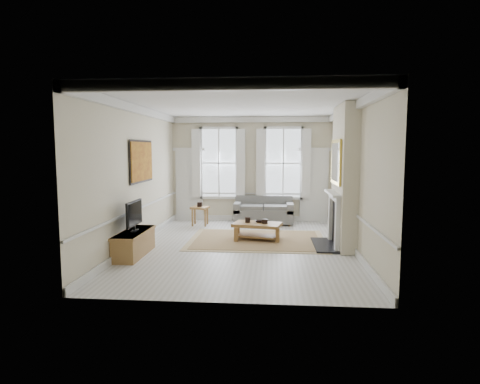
# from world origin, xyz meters

# --- Properties ---
(floor) EXTENTS (7.20, 7.20, 0.00)m
(floor) POSITION_xyz_m (0.00, 0.00, 0.00)
(floor) COLOR #B7B5AD
(floor) RESTS_ON ground
(ceiling) EXTENTS (7.20, 7.20, 0.00)m
(ceiling) POSITION_xyz_m (0.00, 0.00, 3.40)
(ceiling) COLOR white
(ceiling) RESTS_ON back_wall
(back_wall) EXTENTS (5.20, 0.00, 5.20)m
(back_wall) POSITION_xyz_m (0.00, 3.60, 1.70)
(back_wall) COLOR beige
(back_wall) RESTS_ON floor
(left_wall) EXTENTS (0.00, 7.20, 7.20)m
(left_wall) POSITION_xyz_m (-2.60, 0.00, 1.70)
(left_wall) COLOR beige
(left_wall) RESTS_ON floor
(right_wall) EXTENTS (0.00, 7.20, 7.20)m
(right_wall) POSITION_xyz_m (2.60, 0.00, 1.70)
(right_wall) COLOR beige
(right_wall) RESTS_ON floor
(window_left) EXTENTS (1.26, 0.20, 2.20)m
(window_left) POSITION_xyz_m (-1.05, 3.55, 1.90)
(window_left) COLOR #B2BCC6
(window_left) RESTS_ON back_wall
(window_right) EXTENTS (1.26, 0.20, 2.20)m
(window_right) POSITION_xyz_m (1.05, 3.55, 1.90)
(window_right) COLOR #B2BCC6
(window_right) RESTS_ON back_wall
(door_left) EXTENTS (0.90, 0.08, 2.30)m
(door_left) POSITION_xyz_m (-2.05, 3.56, 1.15)
(door_left) COLOR silver
(door_left) RESTS_ON floor
(door_right) EXTENTS (0.90, 0.08, 2.30)m
(door_right) POSITION_xyz_m (2.05, 3.56, 1.15)
(door_right) COLOR silver
(door_right) RESTS_ON floor
(painting) EXTENTS (0.05, 1.66, 1.06)m
(painting) POSITION_xyz_m (-2.56, 0.30, 2.05)
(painting) COLOR #C48D21
(painting) RESTS_ON left_wall
(chimney_breast) EXTENTS (0.35, 1.70, 3.38)m
(chimney_breast) POSITION_xyz_m (2.43, 0.20, 1.70)
(chimney_breast) COLOR beige
(chimney_breast) RESTS_ON floor
(hearth) EXTENTS (0.55, 1.50, 0.05)m
(hearth) POSITION_xyz_m (2.00, 0.20, 0.03)
(hearth) COLOR black
(hearth) RESTS_ON floor
(fireplace) EXTENTS (0.21, 1.45, 1.33)m
(fireplace) POSITION_xyz_m (2.20, 0.20, 0.73)
(fireplace) COLOR silver
(fireplace) RESTS_ON floor
(mirror) EXTENTS (0.06, 1.26, 1.06)m
(mirror) POSITION_xyz_m (2.21, 0.20, 2.05)
(mirror) COLOR gold
(mirror) RESTS_ON chimney_breast
(sofa) EXTENTS (1.85, 0.90, 0.86)m
(sofa) POSITION_xyz_m (0.44, 3.11, 0.36)
(sofa) COLOR #5B5B58
(sofa) RESTS_ON floor
(side_table) EXTENTS (0.58, 0.58, 0.58)m
(side_table) POSITION_xyz_m (-1.52, 2.61, 0.47)
(side_table) COLOR brown
(side_table) RESTS_ON floor
(rug) EXTENTS (3.50, 2.60, 0.02)m
(rug) POSITION_xyz_m (0.33, 0.71, 0.01)
(rug) COLOR #9D7851
(rug) RESTS_ON floor
(coffee_table) EXTENTS (1.33, 0.94, 0.45)m
(coffee_table) POSITION_xyz_m (0.33, 0.71, 0.37)
(coffee_table) COLOR brown
(coffee_table) RESTS_ON rug
(ceramic_pot_a) EXTENTS (0.14, 0.14, 0.14)m
(ceramic_pot_a) POSITION_xyz_m (0.08, 0.76, 0.52)
(ceramic_pot_a) COLOR black
(ceramic_pot_a) RESTS_ON coffee_table
(ceramic_pot_b) EXTENTS (0.16, 0.16, 0.11)m
(ceramic_pot_b) POSITION_xyz_m (0.53, 0.66, 0.51)
(ceramic_pot_b) COLOR black
(ceramic_pot_b) RESTS_ON coffee_table
(bowl) EXTENTS (0.25, 0.25, 0.05)m
(bowl) POSITION_xyz_m (0.38, 0.81, 0.48)
(bowl) COLOR black
(bowl) RESTS_ON coffee_table
(tv_stand) EXTENTS (0.49, 1.53, 0.55)m
(tv_stand) POSITION_xyz_m (-2.34, -1.01, 0.27)
(tv_stand) COLOR brown
(tv_stand) RESTS_ON floor
(tv) EXTENTS (0.08, 0.90, 0.68)m
(tv) POSITION_xyz_m (-2.32, -1.01, 0.94)
(tv) COLOR black
(tv) RESTS_ON tv_stand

